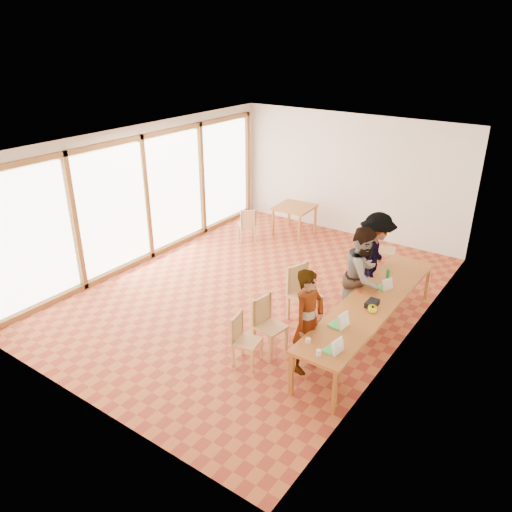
# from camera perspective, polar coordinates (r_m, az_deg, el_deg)

# --- Properties ---
(ground) EXTENTS (8.00, 8.00, 0.00)m
(ground) POSITION_cam_1_polar(r_m,az_deg,el_deg) (9.99, 0.02, -4.19)
(ground) COLOR #AD5429
(ground) RESTS_ON ground
(wall_back) EXTENTS (6.00, 0.10, 3.00)m
(wall_back) POSITION_cam_1_polar(r_m,az_deg,el_deg) (12.68, 10.64, 9.04)
(wall_back) COLOR beige
(wall_back) RESTS_ON ground
(wall_front) EXTENTS (6.00, 0.10, 3.00)m
(wall_front) POSITION_cam_1_polar(r_m,az_deg,el_deg) (6.81, -19.91, -6.11)
(wall_front) COLOR beige
(wall_front) RESTS_ON ground
(wall_right) EXTENTS (0.10, 8.00, 3.00)m
(wall_right) POSITION_cam_1_polar(r_m,az_deg,el_deg) (8.14, 17.53, -0.61)
(wall_right) COLOR beige
(wall_right) RESTS_ON ground
(window_wall) EXTENTS (0.10, 8.00, 3.00)m
(window_wall) POSITION_cam_1_polar(r_m,az_deg,el_deg) (11.24, -12.50, 6.87)
(window_wall) COLOR white
(window_wall) RESTS_ON ground
(ceiling) EXTENTS (6.00, 8.00, 0.04)m
(ceiling) POSITION_cam_1_polar(r_m,az_deg,el_deg) (8.94, 0.02, 13.04)
(ceiling) COLOR white
(ceiling) RESTS_ON wall_back
(communal_table) EXTENTS (0.80, 4.00, 0.75)m
(communal_table) POSITION_cam_1_polar(r_m,az_deg,el_deg) (8.43, 13.09, -5.29)
(communal_table) COLOR #BC6429
(communal_table) RESTS_ON ground
(side_table) EXTENTS (0.90, 0.90, 0.75)m
(side_table) POSITION_cam_1_polar(r_m,az_deg,el_deg) (12.61, 4.43, 5.35)
(side_table) COLOR #BC6429
(side_table) RESTS_ON ground
(chair_near) EXTENTS (0.45, 0.45, 0.44)m
(chair_near) POSITION_cam_1_polar(r_m,az_deg,el_deg) (7.79, -1.64, -8.91)
(chair_near) COLOR #E3A671
(chair_near) RESTS_ON ground
(chair_mid) EXTENTS (0.49, 0.49, 0.49)m
(chair_mid) POSITION_cam_1_polar(r_m,az_deg,el_deg) (8.07, 1.14, -7.11)
(chair_mid) COLOR #E3A671
(chair_mid) RESTS_ON ground
(chair_far) EXTENTS (0.60, 0.60, 0.55)m
(chair_far) POSITION_cam_1_polar(r_m,az_deg,el_deg) (8.89, 5.18, -3.52)
(chair_far) COLOR #E3A671
(chair_far) RESTS_ON ground
(chair_empty) EXTENTS (0.58, 0.58, 0.53)m
(chair_empty) POSITION_cam_1_polar(r_m,az_deg,el_deg) (10.98, 13.92, 1.33)
(chair_empty) COLOR #E3A671
(chair_empty) RESTS_ON ground
(chair_spare) EXTENTS (0.56, 0.56, 0.46)m
(chair_spare) POSITION_cam_1_polar(r_m,az_deg,el_deg) (12.16, -0.95, 3.96)
(chair_spare) COLOR #E3A671
(chair_spare) RESTS_ON ground
(person_near) EXTENTS (0.46, 0.65, 1.68)m
(person_near) POSITION_cam_1_polar(r_m,az_deg,el_deg) (7.52, 5.98, -7.44)
(person_near) COLOR gray
(person_near) RESTS_ON ground
(person_mid) EXTENTS (0.71, 0.90, 1.81)m
(person_mid) POSITION_cam_1_polar(r_m,az_deg,el_deg) (8.81, 12.08, -2.29)
(person_mid) COLOR gray
(person_mid) RESTS_ON ground
(person_far) EXTENTS (0.95, 1.29, 1.78)m
(person_far) POSITION_cam_1_polar(r_m,az_deg,el_deg) (9.58, 13.45, -0.27)
(person_far) COLOR gray
(person_far) RESTS_ON ground
(laptop_near) EXTENTS (0.25, 0.28, 0.21)m
(laptop_near) POSITION_cam_1_polar(r_m,az_deg,el_deg) (7.05, 9.00, -10.35)
(laptop_near) COLOR #42D554
(laptop_near) RESTS_ON communal_table
(laptop_mid) EXTENTS (0.27, 0.30, 0.23)m
(laptop_mid) POSITION_cam_1_polar(r_m,az_deg,el_deg) (7.61, 9.65, -7.49)
(laptop_mid) COLOR #42D554
(laptop_mid) RESTS_ON communal_table
(laptop_far) EXTENTS (0.28, 0.29, 0.20)m
(laptop_far) POSITION_cam_1_polar(r_m,az_deg,el_deg) (8.81, 14.58, -3.29)
(laptop_far) COLOR #42D554
(laptop_far) RESTS_ON communal_table
(yellow_mug) EXTENTS (0.16, 0.16, 0.11)m
(yellow_mug) POSITION_cam_1_polar(r_m,az_deg,el_deg) (8.05, 13.15, -5.96)
(yellow_mug) COLOR yellow
(yellow_mug) RESTS_ON communal_table
(green_bottle) EXTENTS (0.07, 0.07, 0.28)m
(green_bottle) POSITION_cam_1_polar(r_m,az_deg,el_deg) (8.95, 14.83, -2.26)
(green_bottle) COLOR #1F7A2A
(green_bottle) RESTS_ON communal_table
(clear_glass) EXTENTS (0.07, 0.07, 0.09)m
(clear_glass) POSITION_cam_1_polar(r_m,az_deg,el_deg) (6.95, 7.19, -10.92)
(clear_glass) COLOR silver
(clear_glass) RESTS_ON communal_table
(condiment_cup) EXTENTS (0.08, 0.08, 0.06)m
(condiment_cup) POSITION_cam_1_polar(r_m,az_deg,el_deg) (7.20, 5.99, -9.57)
(condiment_cup) COLOR white
(condiment_cup) RESTS_ON communal_table
(pink_phone) EXTENTS (0.05, 0.10, 0.01)m
(pink_phone) POSITION_cam_1_polar(r_m,az_deg,el_deg) (8.64, 11.92, -3.96)
(pink_phone) COLOR #B82A3D
(pink_phone) RESTS_ON communal_table
(black_pouch) EXTENTS (0.16, 0.26, 0.09)m
(black_pouch) POSITION_cam_1_polar(r_m,az_deg,el_deg) (8.23, 13.12, -5.32)
(black_pouch) COLOR black
(black_pouch) RESTS_ON communal_table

